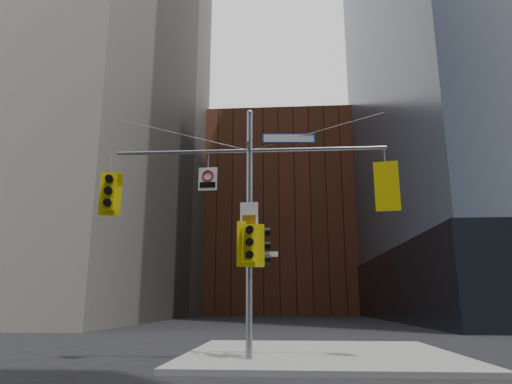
# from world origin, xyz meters

# --- Properties ---
(ground) EXTENTS (160.00, 160.00, 0.00)m
(ground) POSITION_xyz_m (0.00, 0.00, 0.00)
(ground) COLOR black
(ground) RESTS_ON ground
(sidewalk_corner) EXTENTS (8.00, 8.00, 0.15)m
(sidewalk_corner) POSITION_xyz_m (2.00, 4.00, 0.07)
(sidewalk_corner) COLOR gray
(sidewalk_corner) RESTS_ON ground
(brick_midrise) EXTENTS (26.00, 20.00, 28.00)m
(brick_midrise) POSITION_xyz_m (0.00, 58.00, 14.00)
(brick_midrise) COLOR brown
(brick_midrise) RESTS_ON ground
(signal_assembly) EXTENTS (8.00, 0.80, 7.30)m
(signal_assembly) POSITION_xyz_m (0.00, 1.99, 4.42)
(signal_assembly) COLOR gray
(signal_assembly) RESTS_ON ground
(traffic_light_west_arm) EXTENTS (0.63, 0.57, 1.34)m
(traffic_light_west_arm) POSITION_xyz_m (-4.18, 2.01, 4.80)
(traffic_light_west_arm) COLOR yellow
(traffic_light_west_arm) RESTS_ON ground
(traffic_light_east_arm) EXTENTS (0.68, 0.60, 1.43)m
(traffic_light_east_arm) POSITION_xyz_m (3.92, 1.99, 4.80)
(traffic_light_east_arm) COLOR yellow
(traffic_light_east_arm) RESTS_ON ground
(traffic_light_pole_side) EXTENTS (0.48, 0.41, 1.17)m
(traffic_light_pole_side) POSITION_xyz_m (0.33, 2.01, 3.17)
(traffic_light_pole_side) COLOR yellow
(traffic_light_pole_side) RESTS_ON ground
(traffic_light_pole_front) EXTENTS (0.60, 0.55, 1.27)m
(traffic_light_pole_front) POSITION_xyz_m (-0.00, 1.73, 3.22)
(traffic_light_pole_front) COLOR yellow
(traffic_light_pole_front) RESTS_ON ground
(street_sign_blade) EXTENTS (1.58, 0.16, 0.31)m
(street_sign_blade) POSITION_xyz_m (1.17, 2.00, 6.35)
(street_sign_blade) COLOR navy
(street_sign_blade) RESTS_ON ground
(regulatory_sign_arm) EXTENTS (0.55, 0.07, 0.69)m
(regulatory_sign_arm) POSITION_xyz_m (-1.23, 1.97, 5.17)
(regulatory_sign_arm) COLOR silver
(regulatory_sign_arm) RESTS_ON ground
(regulatory_sign_pole) EXTENTS (0.52, 0.09, 0.68)m
(regulatory_sign_pole) POSITION_xyz_m (0.00, 1.88, 4.05)
(regulatory_sign_pole) COLOR silver
(regulatory_sign_pole) RESTS_ON ground
(street_blade_ew) EXTENTS (0.72, 0.08, 0.14)m
(street_blade_ew) POSITION_xyz_m (0.45, 2.00, 2.94)
(street_blade_ew) COLOR silver
(street_blade_ew) RESTS_ON ground
(street_blade_ns) EXTENTS (0.04, 0.71, 0.14)m
(street_blade_ns) POSITION_xyz_m (0.00, 2.45, 2.89)
(street_blade_ns) COLOR #145926
(street_blade_ns) RESTS_ON ground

